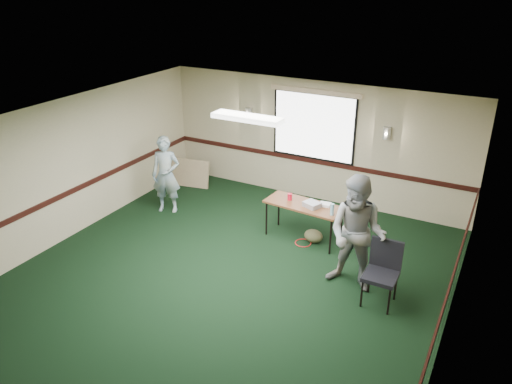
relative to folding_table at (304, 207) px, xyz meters
The scene contains 13 objects.
ground 2.31m from the folding_table, 105.85° to the right, with size 8.00×8.00×0.00m, color black.
room_shell 1.07m from the folding_table, behind, with size 8.00×8.02×8.00m.
folding_table is the anchor object (origin of this frame).
projector 0.21m from the folding_table, 12.86° to the right, with size 0.29×0.24×0.10m, color #9B9BA3.
game_console 0.41m from the folding_table, 17.77° to the left, with size 0.21×0.17×0.05m, color silver.
red_cup 0.34m from the folding_table, behind, with size 0.09×0.09×0.13m, color red.
water_bottle 0.67m from the folding_table, 16.39° to the right, with size 0.07×0.07×0.22m, color #82C0D5.
duffel_bag 0.61m from the folding_table, ahead, with size 0.37×0.28×0.26m, color #4D4D2C.
cable_coil 0.71m from the folding_table, 63.27° to the right, with size 0.32×0.32×0.02m, color red.
folded_table 3.78m from the folding_table, 163.26° to the left, with size 1.30×0.06×0.67m, color #9A7B5F.
conference_chair 2.24m from the folding_table, 33.60° to the right, with size 0.50×0.53×1.03m.
person_left 3.10m from the folding_table, behind, with size 0.61×0.40×1.68m, color teal.
person_right 1.77m from the folding_table, 38.49° to the right, with size 0.96×0.75×1.97m, color #6981A3.
Camera 1 is at (3.81, -5.86, 4.86)m, focal length 35.00 mm.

